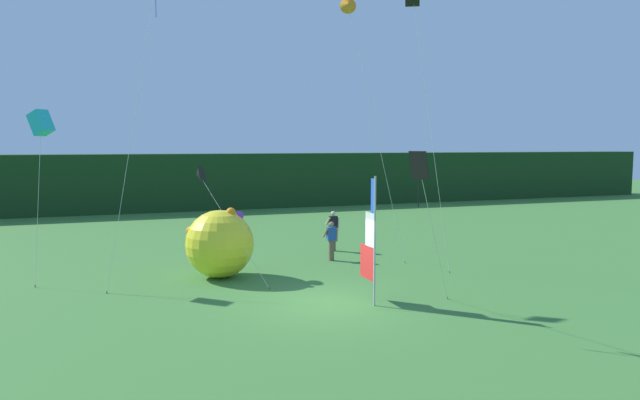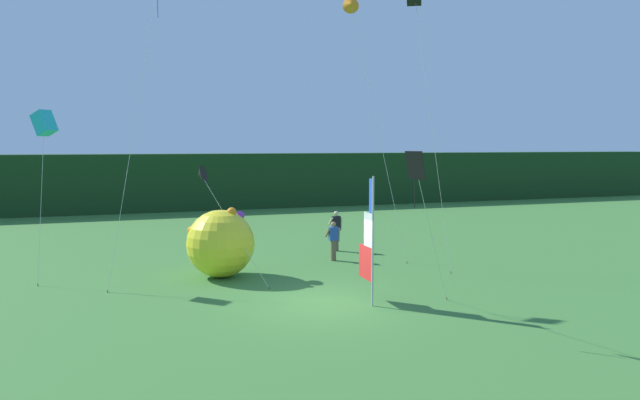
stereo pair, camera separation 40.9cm
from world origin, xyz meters
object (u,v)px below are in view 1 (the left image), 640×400
(person_mid_field, at_px, (331,240))
(banner_flag, at_px, (370,243))
(kite_cyan_box_1, at_px, (41,123))
(kite_black_diamond_4, at_px, (421,175))
(kite_orange_delta_2, at_px, (349,7))
(kite_blue_diamond_3, at_px, (152,8))
(person_near_banner, at_px, (333,230))
(inflatable_balloon, at_px, (220,244))
(kite_black_delta_0, at_px, (200,175))

(person_mid_field, bearing_deg, banner_flag, -100.57)
(kite_cyan_box_1, distance_m, kite_black_diamond_4, 13.16)
(kite_orange_delta_2, relative_size, kite_blue_diamond_3, 1.02)
(banner_flag, distance_m, person_near_banner, 8.50)
(kite_orange_delta_2, bearing_deg, person_near_banner, 102.98)
(inflatable_balloon, height_order, kite_blue_diamond_3, kite_blue_diamond_3)
(inflatable_balloon, bearing_deg, kite_blue_diamond_3, 152.33)
(person_near_banner, xyz_separation_m, kite_black_delta_0, (-6.06, -2.06, 2.62))
(kite_orange_delta_2, height_order, kite_black_diamond_4, kite_orange_delta_2)
(person_mid_field, height_order, kite_black_delta_0, kite_black_delta_0)
(person_mid_field, height_order, inflatable_balloon, inflatable_balloon)
(kite_blue_diamond_3, bearing_deg, kite_black_delta_0, 11.19)
(kite_cyan_box_1, height_order, kite_black_diamond_4, kite_cyan_box_1)
(kite_cyan_box_1, height_order, kite_blue_diamond_3, kite_blue_diamond_3)
(kite_orange_delta_2, bearing_deg, inflatable_balloon, -157.96)
(person_mid_field, relative_size, kite_black_diamond_4, 0.35)
(kite_orange_delta_2, distance_m, kite_blue_diamond_3, 8.02)
(banner_flag, bearing_deg, kite_black_diamond_4, -82.73)
(person_near_banner, distance_m, person_mid_field, 2.13)
(person_mid_field, distance_m, kite_cyan_box_1, 11.42)
(person_mid_field, distance_m, kite_blue_diamond_3, 10.88)
(person_mid_field, xyz_separation_m, kite_blue_diamond_3, (-6.78, -0.41, 8.51))
(person_mid_field, xyz_separation_m, kite_black_delta_0, (-5.23, -0.10, 2.72))
(banner_flag, height_order, kite_blue_diamond_3, kite_blue_diamond_3)
(kite_blue_diamond_3, bearing_deg, kite_black_diamond_4, -54.20)
(person_mid_field, bearing_deg, inflatable_balloon, -162.93)
(kite_cyan_box_1, relative_size, kite_orange_delta_2, 0.55)
(inflatable_balloon, height_order, kite_orange_delta_2, kite_orange_delta_2)
(kite_orange_delta_2, xyz_separation_m, kite_blue_diamond_3, (-7.86, -1.31, -0.95))
(banner_flag, relative_size, inflatable_balloon, 1.52)
(banner_flag, xyz_separation_m, kite_cyan_box_1, (-9.30, 6.54, 3.59))
(banner_flag, xyz_separation_m, inflatable_balloon, (-3.60, 4.79, -0.61))
(kite_black_delta_0, bearing_deg, kite_cyan_box_1, 175.82)
(kite_blue_diamond_3, bearing_deg, person_near_banner, 17.27)
(person_mid_field, bearing_deg, kite_black_delta_0, -178.90)
(kite_black_delta_0, height_order, kite_orange_delta_2, kite_orange_delta_2)
(kite_orange_delta_2, bearing_deg, kite_cyan_box_1, -176.92)
(inflatable_balloon, distance_m, kite_black_diamond_4, 8.57)
(banner_flag, height_order, inflatable_balloon, banner_flag)
(kite_black_delta_0, distance_m, kite_cyan_box_1, 5.56)
(kite_blue_diamond_3, bearing_deg, kite_orange_delta_2, 9.46)
(banner_flag, height_order, kite_orange_delta_2, kite_orange_delta_2)
(banner_flag, relative_size, person_mid_field, 2.38)
(kite_black_delta_0, distance_m, kite_orange_delta_2, 9.28)
(kite_black_diamond_4, bearing_deg, kite_cyan_box_1, 137.22)
(person_near_banner, bearing_deg, kite_blue_diamond_3, -162.73)
(person_near_banner, height_order, kite_orange_delta_2, kite_orange_delta_2)
(kite_black_delta_0, xyz_separation_m, kite_blue_diamond_3, (-1.55, -0.31, 5.79))
(kite_black_delta_0, bearing_deg, kite_blue_diamond_3, -168.81)
(kite_black_diamond_4, bearing_deg, kite_orange_delta_2, 78.42)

